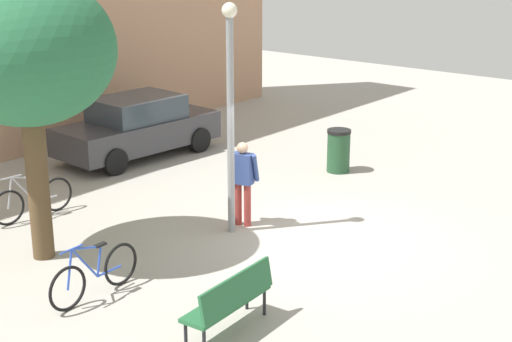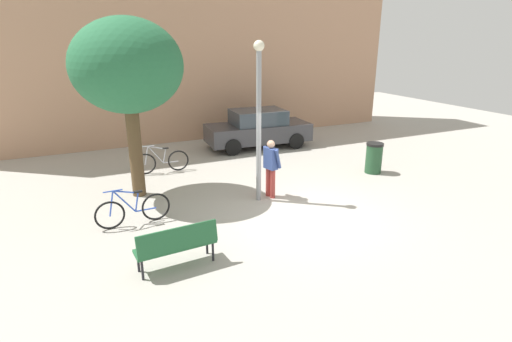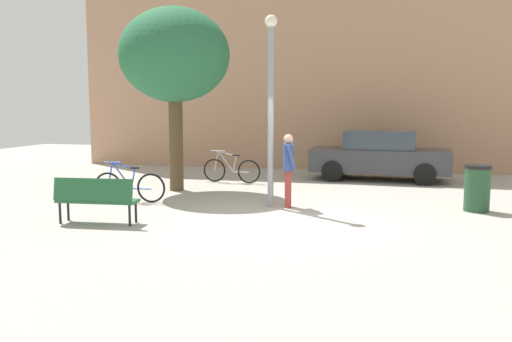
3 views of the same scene
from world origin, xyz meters
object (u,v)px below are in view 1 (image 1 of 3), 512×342
at_px(trash_bin, 339,151).
at_px(lamppost, 230,102).
at_px(parked_car_charcoal, 138,127).
at_px(bicycle_blue, 95,275).
at_px(plaza_tree, 26,52).
at_px(park_bench, 231,298).
at_px(bicycle_silver, 33,200).
at_px(person_by_lamppost, 243,178).

bearing_deg(trash_bin, lamppost, -173.08).
bearing_deg(parked_car_charcoal, bicycle_blue, -137.52).
bearing_deg(parked_car_charcoal, plaza_tree, -147.72).
bearing_deg(park_bench, bicycle_silver, 80.55).
bearing_deg(park_bench, trash_bin, 22.52).
distance_m(person_by_lamppost, park_bench, 4.27).
bearing_deg(lamppost, park_bench, -139.24).
height_order(park_bench, trash_bin, trash_bin).
relative_size(lamppost, bicycle_blue, 2.38).
bearing_deg(trash_bin, bicycle_blue, -174.91).
bearing_deg(lamppost, bicycle_blue, -177.32).
distance_m(lamppost, trash_bin, 4.97).
relative_size(lamppost, plaza_tree, 0.88).
bearing_deg(bicycle_silver, trash_bin, -24.89).
xyz_separation_m(lamppost, parked_car_charcoal, (2.39, 5.19, -1.74)).
bearing_deg(trash_bin, parked_car_charcoal, 114.59).
relative_size(parked_car_charcoal, trash_bin, 4.20).
bearing_deg(person_by_lamppost, lamppost, -172.45).
xyz_separation_m(park_bench, plaza_tree, (-0.03, 4.34, 3.07)).
distance_m(bicycle_silver, parked_car_charcoal, 4.66).
bearing_deg(park_bench, lamppost, 40.76).
distance_m(person_by_lamppost, bicycle_blue, 3.90).
bearing_deg(parked_car_charcoal, person_by_lamppost, -111.23).
xyz_separation_m(person_by_lamppost, bicycle_silver, (-2.35, 3.49, -0.58)).
distance_m(plaza_tree, parked_car_charcoal, 6.98).
relative_size(park_bench, bicycle_blue, 0.90).
distance_m(park_bench, bicycle_silver, 6.18).
height_order(plaza_tree, bicycle_blue, plaza_tree).
bearing_deg(park_bench, plaza_tree, 90.45).
distance_m(person_by_lamppost, plaza_tree, 4.64).
bearing_deg(person_by_lamppost, trash_bin, 6.86).
xyz_separation_m(person_by_lamppost, plaza_tree, (-3.39, 1.73, 2.65)).
bearing_deg(lamppost, bicycle_silver, 118.74).
bearing_deg(plaza_tree, trash_bin, -9.34).
relative_size(lamppost, parked_car_charcoal, 1.00).
height_order(park_bench, parked_car_charcoal, parked_car_charcoal).
height_order(bicycle_silver, trash_bin, trash_bin).
height_order(person_by_lamppost, plaza_tree, plaza_tree).
xyz_separation_m(park_bench, trash_bin, (7.48, 3.10, -0.03)).
relative_size(bicycle_silver, trash_bin, 1.76).
bearing_deg(parked_car_charcoal, trash_bin, -65.41).
relative_size(park_bench, parked_car_charcoal, 0.38).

